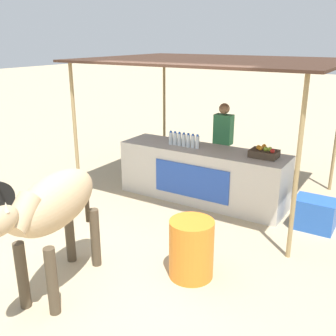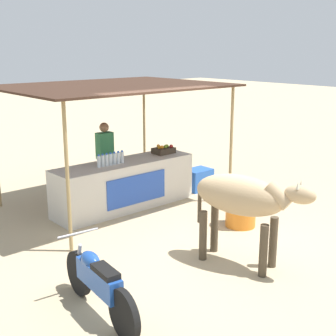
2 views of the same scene
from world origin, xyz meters
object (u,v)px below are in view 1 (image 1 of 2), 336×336
object	(u,v)px
water_barrel	(191,249)
fruit_crate	(264,153)
stall_counter	(202,174)
cooler_box	(314,214)
vendor_behind_counter	(223,145)
cow	(54,207)

from	to	relation	value
water_barrel	fruit_crate	bearing A→B (deg)	87.59
fruit_crate	water_barrel	xyz separation A→B (m)	(-0.10, -2.26, -0.66)
stall_counter	cooler_box	bearing A→B (deg)	-2.80
stall_counter	vendor_behind_counter	distance (m)	0.84
vendor_behind_counter	water_barrel	xyz separation A→B (m)	(0.94, -2.96, -0.48)
water_barrel	cow	size ratio (longest dim) A/B	0.40
stall_counter	cow	xyz separation A→B (m)	(-0.20, -3.22, 0.55)
cow	fruit_crate	bearing A→B (deg)	68.64
stall_counter	fruit_crate	xyz separation A→B (m)	(1.08, 0.05, 0.55)
cooler_box	water_barrel	distance (m)	2.33
stall_counter	cow	world-z (taller)	cow
stall_counter	cooler_box	distance (m)	2.00
stall_counter	vendor_behind_counter	bearing A→B (deg)	86.30
cooler_box	cow	distance (m)	3.89
cooler_box	cow	xyz separation A→B (m)	(-2.18, -3.12, 0.79)
cow	stall_counter	bearing A→B (deg)	86.52
cooler_box	cow	world-z (taller)	cow
fruit_crate	vendor_behind_counter	world-z (taller)	vendor_behind_counter
cooler_box	vendor_behind_counter	bearing A→B (deg)	156.30
fruit_crate	cow	distance (m)	3.51
water_barrel	cow	xyz separation A→B (m)	(-1.18, -1.01, 0.66)
vendor_behind_counter	stall_counter	bearing A→B (deg)	-93.70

